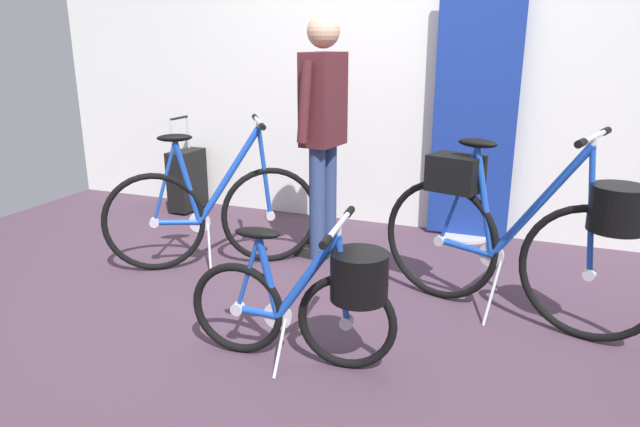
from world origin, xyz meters
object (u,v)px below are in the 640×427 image
floor_banner_stand (473,130)px  folding_bike_foreground (317,294)px  visitor_near_wall (323,124)px  display_bike_left (213,213)px  display_bike_right (521,229)px  rolling_suitcase (187,179)px

floor_banner_stand → folding_bike_foreground: 2.21m
floor_banner_stand → visitor_near_wall: size_ratio=1.13×
display_bike_left → display_bike_right: bearing=-2.4°
display_bike_left → display_bike_right: 1.93m
folding_bike_foreground → display_bike_left: (-1.10, 0.90, 0.02)m
folding_bike_foreground → display_bike_right: 1.17m
visitor_near_wall → folding_bike_foreground: bearing=-69.8°
floor_banner_stand → display_bike_left: (-1.49, -1.22, -0.46)m
display_bike_left → floor_banner_stand: bearing=39.2°
floor_banner_stand → rolling_suitcase: 2.48m
display_bike_right → visitor_near_wall: visitor_near_wall is taller
visitor_near_wall → floor_banner_stand: bearing=40.7°
visitor_near_wall → rolling_suitcase: visitor_near_wall is taller
display_bike_right → folding_bike_foreground: bearing=-135.2°
folding_bike_foreground → floor_banner_stand: bearing=79.5°
display_bike_left → rolling_suitcase: (-0.92, 1.06, -0.09)m
folding_bike_foreground → display_bike_left: display_bike_left is taller
folding_bike_foreground → display_bike_right: display_bike_right is taller
display_bike_right → rolling_suitcase: bearing=158.1°
floor_banner_stand → visitor_near_wall: floor_banner_stand is taller
folding_bike_foreground → visitor_near_wall: bearing=110.2°
folding_bike_foreground → display_bike_left: bearing=140.7°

